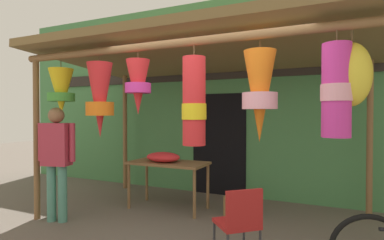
% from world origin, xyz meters
% --- Properties ---
extents(shop_facade, '(11.44, 0.29, 3.87)m').
position_xyz_m(shop_facade, '(-0.00, 2.54, 1.93)').
color(shop_facade, '#47844C').
rests_on(shop_facade, ground_plane).
extents(market_stall_canopy, '(5.10, 2.68, 2.71)m').
position_xyz_m(market_stall_canopy, '(-0.37, 0.67, 2.31)').
color(market_stall_canopy, brown).
rests_on(market_stall_canopy, ground_plane).
extents(display_table, '(1.32, 0.65, 0.79)m').
position_xyz_m(display_table, '(-1.12, 1.17, 0.70)').
color(display_table, brown).
rests_on(display_table, ground_plane).
extents(flower_heap_on_table, '(0.60, 0.42, 0.16)m').
position_xyz_m(flower_heap_on_table, '(-1.18, 1.12, 0.87)').
color(flower_heap_on_table, red).
rests_on(flower_heap_on_table, display_table).
extents(folding_chair, '(0.57, 0.57, 0.84)m').
position_xyz_m(folding_chair, '(0.54, -0.30, 0.50)').
color(folding_chair, '#AD1E1E').
rests_on(folding_chair, ground_plane).
extents(wicker_basket_by_table, '(0.45, 0.45, 0.28)m').
position_xyz_m(wicker_basket_by_table, '(0.05, 1.30, 0.14)').
color(wicker_basket_by_table, olive).
rests_on(wicker_basket_by_table, ground_plane).
extents(shopper_by_bananas, '(0.58, 0.31, 1.69)m').
position_xyz_m(shopper_by_bananas, '(-2.32, -0.08, 1.00)').
color(shopper_by_bananas, '#4C8E7A').
rests_on(shopper_by_bananas, ground_plane).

